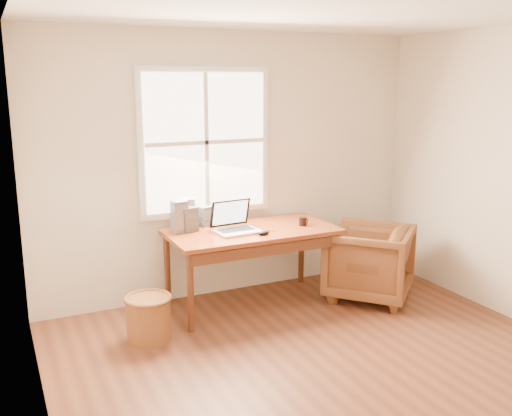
{
  "coord_description": "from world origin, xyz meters",
  "views": [
    {
      "loc": [
        -2.2,
        -2.93,
        2.14
      ],
      "look_at": [
        -0.03,
        1.65,
        0.99
      ],
      "focal_mm": 40.0,
      "sensor_mm": 36.0,
      "label": 1
    }
  ],
  "objects_px": {
    "wicker_stool": "(149,319)",
    "coffee_mug": "(303,221)",
    "armchair": "(369,262)",
    "cd_stack_a": "(187,213)",
    "desk": "(252,231)",
    "laptop": "(237,217)"
  },
  "relations": [
    {
      "from": "wicker_stool",
      "to": "armchair",
      "type": "bearing_deg",
      "value": 0.26
    },
    {
      "from": "desk",
      "to": "wicker_stool",
      "type": "xyz_separation_m",
      "value": [
        -1.11,
        -0.34,
        -0.55
      ]
    },
    {
      "from": "laptop",
      "to": "coffee_mug",
      "type": "relative_size",
      "value": 4.95
    },
    {
      "from": "armchair",
      "to": "cd_stack_a",
      "type": "bearing_deg",
      "value": -62.74
    },
    {
      "from": "wicker_stool",
      "to": "coffee_mug",
      "type": "relative_size",
      "value": 4.41
    },
    {
      "from": "armchair",
      "to": "cd_stack_a",
      "type": "height_order",
      "value": "cd_stack_a"
    },
    {
      "from": "desk",
      "to": "cd_stack_a",
      "type": "bearing_deg",
      "value": 150.61
    },
    {
      "from": "armchair",
      "to": "wicker_stool",
      "type": "relative_size",
      "value": 2.17
    },
    {
      "from": "cd_stack_a",
      "to": "armchair",
      "type": "bearing_deg",
      "value": -20.91
    },
    {
      "from": "desk",
      "to": "laptop",
      "type": "bearing_deg",
      "value": -163.36
    },
    {
      "from": "desk",
      "to": "armchair",
      "type": "xyz_separation_m",
      "value": [
        1.12,
        -0.33,
        -0.37
      ]
    },
    {
      "from": "coffee_mug",
      "to": "cd_stack_a",
      "type": "height_order",
      "value": "cd_stack_a"
    },
    {
      "from": "wicker_stool",
      "to": "laptop",
      "type": "xyz_separation_m",
      "value": [
        0.94,
        0.29,
        0.71
      ]
    },
    {
      "from": "armchair",
      "to": "wicker_stool",
      "type": "height_order",
      "value": "armchair"
    },
    {
      "from": "desk",
      "to": "laptop",
      "type": "distance_m",
      "value": 0.24
    },
    {
      "from": "laptop",
      "to": "coffee_mug",
      "type": "distance_m",
      "value": 0.68
    },
    {
      "from": "desk",
      "to": "armchair",
      "type": "relative_size",
      "value": 2.0
    },
    {
      "from": "wicker_stool",
      "to": "coffee_mug",
      "type": "bearing_deg",
      "value": 9.09
    },
    {
      "from": "desk",
      "to": "cd_stack_a",
      "type": "relative_size",
      "value": 5.44
    },
    {
      "from": "desk",
      "to": "armchair",
      "type": "distance_m",
      "value": 1.23
    },
    {
      "from": "armchair",
      "to": "cd_stack_a",
      "type": "distance_m",
      "value": 1.86
    },
    {
      "from": "desk",
      "to": "laptop",
      "type": "relative_size",
      "value": 3.87
    }
  ]
}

